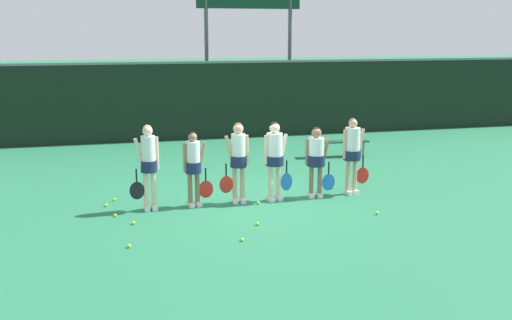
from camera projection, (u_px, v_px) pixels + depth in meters
ground_plane at (255, 201)px, 13.23m from camera, size 140.00×140.00×0.00m
fence_windscreen at (198, 100)px, 20.54m from camera, size 60.00×0.08×2.69m
scoreboard at (249, 6)px, 21.69m from camera, size 3.85×0.15×5.83m
bench_courtside at (338, 143)px, 17.85m from camera, size 1.90×0.49×0.47m
player_0 at (148, 161)px, 12.37m from camera, size 0.63×0.34×1.80m
player_1 at (194, 164)px, 12.67m from camera, size 0.64×0.34×1.61m
player_2 at (238, 156)px, 12.92m from camera, size 0.65×0.36×1.77m
player_3 at (275, 154)px, 13.07m from camera, size 0.67×0.41×1.76m
player_4 at (316, 156)px, 13.38m from camera, size 0.68×0.40×1.60m
player_5 at (352, 150)px, 13.62m from camera, size 0.69×0.40×1.76m
tennis_ball_0 at (257, 224)px, 11.58m from camera, size 0.07×0.07×0.07m
tennis_ball_1 at (129, 246)px, 10.38m from camera, size 0.07×0.07×0.07m
tennis_ball_2 at (333, 187)px, 14.30m from camera, size 0.07×0.07×0.07m
tennis_ball_3 at (242, 240)px, 10.69m from camera, size 0.06×0.06×0.06m
tennis_ball_4 at (258, 203)px, 12.99m from camera, size 0.07×0.07×0.07m
tennis_ball_5 at (106, 205)px, 12.80m from camera, size 0.07×0.07×0.07m
tennis_ball_6 at (115, 215)px, 12.10m from camera, size 0.07×0.07×0.07m
tennis_ball_7 at (133, 223)px, 11.63m from camera, size 0.07×0.07×0.07m
tennis_ball_8 at (115, 199)px, 13.24m from camera, size 0.07×0.07×0.07m
tennis_ball_9 at (377, 213)px, 12.27m from camera, size 0.07×0.07×0.07m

